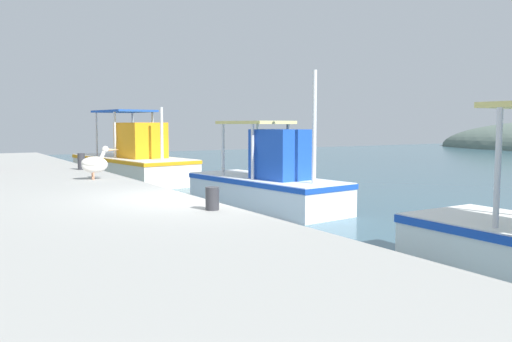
{
  "coord_description": "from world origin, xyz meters",
  "views": [
    {
      "loc": [
        8.92,
        -4.17,
        2.16
      ],
      "look_at": [
        -1.43,
        2.18,
        1.07
      ],
      "focal_mm": 36.86,
      "sensor_mm": 36.0,
      "label": 1
    }
  ],
  "objects_px": {
    "fishing_boat_nearest": "(133,162)",
    "fishing_boat_second": "(268,183)",
    "mooring_bollard_second": "(212,199)",
    "pelican": "(94,163)",
    "mooring_bollard_nearest": "(81,161)"
  },
  "relations": [
    {
      "from": "fishing_boat_nearest",
      "to": "fishing_boat_second",
      "type": "bearing_deg",
      "value": 6.2
    },
    {
      "from": "fishing_boat_nearest",
      "to": "mooring_bollard_second",
      "type": "bearing_deg",
      "value": -12.56
    },
    {
      "from": "fishing_boat_second",
      "to": "pelican",
      "type": "height_order",
      "value": "fishing_boat_second"
    },
    {
      "from": "mooring_bollard_nearest",
      "to": "mooring_bollard_second",
      "type": "distance_m",
      "value": 8.65
    },
    {
      "from": "fishing_boat_nearest",
      "to": "mooring_bollard_second",
      "type": "distance_m",
      "value": 12.15
    },
    {
      "from": "mooring_bollard_nearest",
      "to": "pelican",
      "type": "bearing_deg",
      "value": -7.37
    },
    {
      "from": "pelican",
      "to": "mooring_bollard_nearest",
      "type": "height_order",
      "value": "pelican"
    },
    {
      "from": "pelican",
      "to": "mooring_bollard_second",
      "type": "height_order",
      "value": "pelican"
    },
    {
      "from": "fishing_boat_second",
      "to": "mooring_bollard_nearest",
      "type": "distance_m",
      "value": 5.99
    },
    {
      "from": "fishing_boat_second",
      "to": "mooring_bollard_nearest",
      "type": "relative_size",
      "value": 10.02
    },
    {
      "from": "fishing_boat_nearest",
      "to": "fishing_boat_second",
      "type": "xyz_separation_m",
      "value": [
        8.04,
        0.87,
        -0.07
      ]
    },
    {
      "from": "fishing_boat_second",
      "to": "mooring_bollard_nearest",
      "type": "height_order",
      "value": "fishing_boat_second"
    },
    {
      "from": "mooring_bollard_nearest",
      "to": "mooring_bollard_second",
      "type": "xyz_separation_m",
      "value": [
        8.65,
        0.0,
        -0.06
      ]
    },
    {
      "from": "pelican",
      "to": "mooring_bollard_nearest",
      "type": "bearing_deg",
      "value": 172.63
    },
    {
      "from": "mooring_bollard_second",
      "to": "pelican",
      "type": "bearing_deg",
      "value": -175.98
    }
  ]
}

